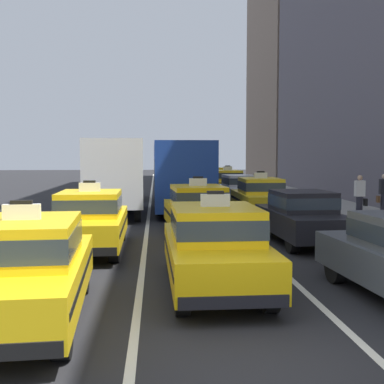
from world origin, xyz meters
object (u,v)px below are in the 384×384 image
Objects in this scene: taxi_right_third at (260,196)px; taxi_right_fifth at (227,182)px; sedan_right_second at (301,215)px; pedestrian_near_crosswalk at (383,194)px; pedestrian_by_storefront at (360,198)px; taxi_left_second at (91,220)px; taxi_left_fourth at (122,184)px; taxi_center_nearest at (214,246)px; taxi_center_second at (198,210)px; bus_center_third at (179,171)px; taxi_left_nearest at (25,268)px; taxi_right_sixth at (213,178)px; box_truck_left_third at (114,175)px; sedan_right_fourth at (239,189)px.

taxi_right_third is 0.99× the size of taxi_right_fifth.
sedan_right_second is at bearing -90.96° from taxi_right_fifth.
pedestrian_near_crosswalk is 2.42m from pedestrian_by_storefront.
taxi_right_third is at bearing 48.58° from taxi_left_second.
taxi_right_third is 10.77m from taxi_right_fifth.
taxi_left_fourth and taxi_right_third have the same top height.
pedestrian_by_storefront is (6.62, 8.61, 0.14)m from taxi_center_nearest.
taxi_center_nearest is at bearing -106.53° from taxi_right_third.
taxi_left_fourth is at bearing 140.05° from pedestrian_near_crosswalk.
sedan_right_second is 0.95× the size of taxi_right_fifth.
taxi_left_second is 6.17m from sedan_right_second.
taxi_center_second reaches higher than pedestrian_by_storefront.
taxi_left_second is 1.00× the size of taxi_right_third.
taxi_left_second is 0.41× the size of bus_center_third.
taxi_left_fourth is 10.96m from taxi_right_third.
taxi_center_second is (0.20, 6.26, 0.00)m from taxi_center_nearest.
taxi_left_nearest is at bearing -100.87° from bus_center_third.
taxi_left_second is 4.99m from taxi_center_nearest.
taxi_center_nearest is 0.99× the size of taxi_right_sixth.
taxi_left_second reaches higher than pedestrian_by_storefront.
bus_center_third is 6.60× the size of pedestrian_near_crosswalk.
taxi_center_nearest is at bearing -53.99° from taxi_left_second.
taxi_center_nearest is (3.20, 1.68, 0.00)m from taxi_left_nearest.
pedestrian_near_crosswalk is (5.09, -17.84, 0.12)m from taxi_right_sixth.
bus_center_third reaches higher than taxi_center_nearest.
pedestrian_by_storefront is at bearing 52.43° from taxi_center_nearest.
taxi_left_fourth is at bearing 90.86° from taxi_left_second.
taxi_left_fourth is 0.98× the size of taxi_center_second.
pedestrian_near_crosswalk is at bearing 26.22° from taxi_center_second.
box_truck_left_third is 7.80m from taxi_left_fourth.
taxi_left_nearest is 1.00× the size of taxi_right_sixth.
taxi_center_nearest is at bearing -80.97° from taxi_left_fourth.
pedestrian_near_crosswalk is (5.17, 5.49, 0.15)m from sedan_right_second.
taxi_left_second is at bearing -89.14° from taxi_left_fourth.
taxi_right_fifth is 12.56m from pedestrian_near_crosswalk.
taxi_center_second is at bearing -101.87° from taxi_right_fifth.
taxi_left_second is at bearing -104.91° from bus_center_third.
taxi_left_second is (0.27, 5.71, 0.00)m from taxi_left_nearest.
taxi_right_third is (3.29, 11.08, 0.00)m from taxi_center_nearest.
taxi_right_fifth reaches higher than pedestrian_near_crosswalk.
bus_center_third is at bearing 75.09° from taxi_left_second.
pedestrian_by_storefront reaches higher than sedan_right_fourth.
taxi_center_second is 1.06× the size of sedan_right_fourth.
pedestrian_near_crosswalk is (8.33, -4.88, -0.82)m from bus_center_third.
taxi_left_nearest is 8.64m from taxi_center_second.
taxi_right_fifth is at bearing 112.88° from pedestrian_near_crosswalk.
taxi_left_nearest is 24.46m from taxi_right_fifth.
taxi_right_sixth is at bearing 77.75° from taxi_left_nearest.
taxi_right_third and taxi_right_sixth have the same top height.
box_truck_left_third reaches higher than taxi_left_fourth.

